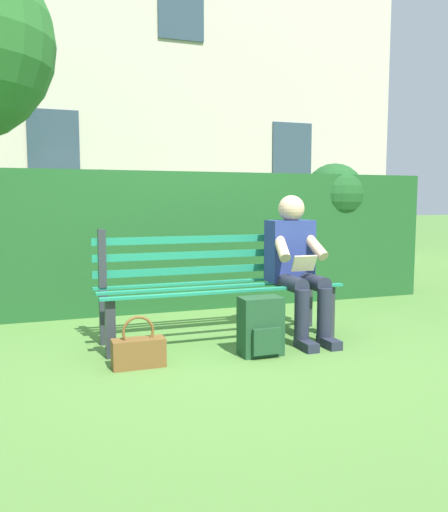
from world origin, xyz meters
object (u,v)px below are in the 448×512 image
park_bench (216,282)px  backpack (261,327)px  person_seated (296,262)px  handbag (139,351)px

park_bench → backpack: 0.65m
person_seated → backpack: person_seated is taller
person_seated → handbag: bearing=14.7°
park_bench → person_seated: bearing=163.1°
backpack → park_bench: bearing=-75.3°
person_seated → backpack: bearing=38.4°
park_bench → person_seated: 0.68m
person_seated → handbag: 1.53m
handbag → person_seated: bearing=-165.3°
park_bench → person_seated: person_seated is taller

